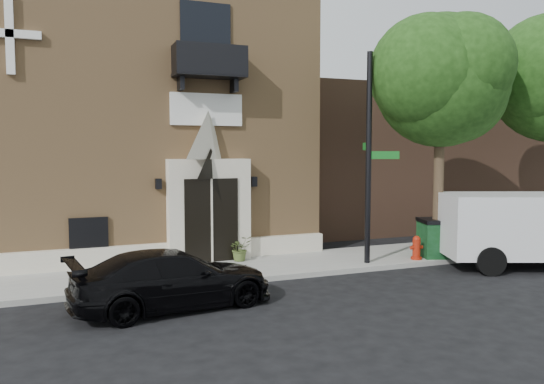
# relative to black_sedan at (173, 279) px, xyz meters

# --- Properties ---
(ground) EXTENTS (120.00, 120.00, 0.00)m
(ground) POSITION_rel_black_sedan_xyz_m (2.97, 1.46, -0.67)
(ground) COLOR black
(ground) RESTS_ON ground
(sidewalk) EXTENTS (42.00, 3.00, 0.15)m
(sidewalk) POSITION_rel_black_sedan_xyz_m (3.97, 2.96, -0.60)
(sidewalk) COLOR gray
(sidewalk) RESTS_ON ground
(church) EXTENTS (12.20, 11.01, 9.30)m
(church) POSITION_rel_black_sedan_xyz_m (-0.01, 9.41, 3.96)
(church) COLOR #A97E50
(church) RESTS_ON ground
(neighbour_building) EXTENTS (18.00, 8.00, 6.40)m
(neighbour_building) POSITION_rel_black_sedan_xyz_m (14.97, 10.46, 2.53)
(neighbour_building) COLOR brown
(neighbour_building) RESTS_ON ground
(street_tree_left) EXTENTS (4.97, 4.38, 7.77)m
(street_tree_left) POSITION_rel_black_sedan_xyz_m (9.00, 1.80, 5.19)
(street_tree_left) COLOR #38281C
(street_tree_left) RESTS_ON sidewalk
(black_sedan) EXTENTS (4.86, 2.50, 1.35)m
(black_sedan) POSITION_rel_black_sedan_xyz_m (0.00, 0.00, 0.00)
(black_sedan) COLOR black
(black_sedan) RESTS_ON ground
(cargo_van) EXTENTS (5.99, 4.11, 2.28)m
(cargo_van) POSITION_rel_black_sedan_xyz_m (11.40, 0.01, 0.60)
(cargo_van) COLOR silver
(cargo_van) RESTS_ON ground
(street_sign) EXTENTS (0.97, 1.24, 6.44)m
(street_sign) POSITION_rel_black_sedan_xyz_m (6.43, 2.02, 2.71)
(street_sign) COLOR black
(street_sign) RESTS_ON sidewalk
(fire_hydrant) EXTENTS (0.43, 0.34, 0.76)m
(fire_hydrant) POSITION_rel_black_sedan_xyz_m (8.14, 1.86, -0.15)
(fire_hydrant) COLOR #981D0B
(fire_hydrant) RESTS_ON sidewalk
(dumpster) EXTENTS (2.14, 1.59, 1.25)m
(dumpster) POSITION_rel_black_sedan_xyz_m (9.42, 1.86, 0.11)
(dumpster) COLOR #0E3614
(dumpster) RESTS_ON sidewalk
(planter) EXTENTS (0.80, 0.72, 0.79)m
(planter) POSITION_rel_black_sedan_xyz_m (2.83, 3.72, -0.13)
(planter) COLOR #4A5C2A
(planter) RESTS_ON sidewalk
(pedestrian_near) EXTENTS (0.62, 0.45, 1.59)m
(pedestrian_near) POSITION_rel_black_sedan_xyz_m (10.72, 3.50, 0.27)
(pedestrian_near) COLOR black
(pedestrian_near) RESTS_ON sidewalk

